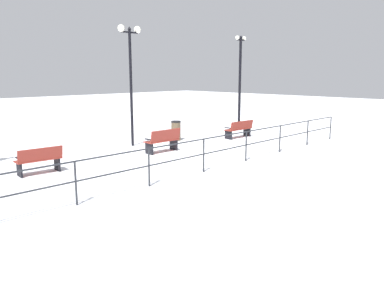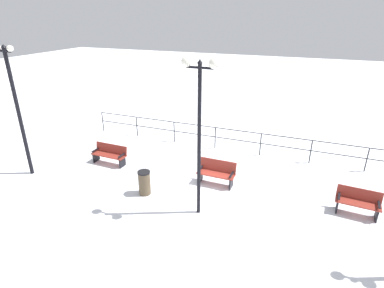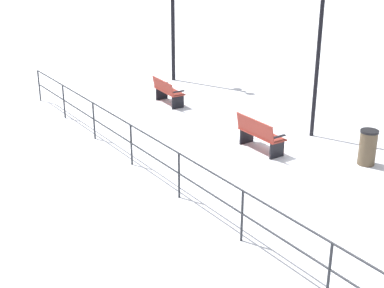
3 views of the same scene
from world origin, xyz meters
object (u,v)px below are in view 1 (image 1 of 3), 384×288
(bench_nearest, at_px, (239,129))
(trash_bin, at_px, (176,131))
(lamppost_middle, at_px, (130,61))
(bench_second, at_px, (163,141))
(bench_third, at_px, (39,160))
(lamppost_near, at_px, (240,74))

(bench_nearest, distance_m, trash_bin, 3.17)
(bench_nearest, height_order, lamppost_middle, lamppost_middle)
(lamppost_middle, distance_m, trash_bin, 3.93)
(bench_second, xyz_separation_m, bench_third, (0.17, 4.96, -0.03))
(bench_nearest, relative_size, trash_bin, 1.76)
(trash_bin, bearing_deg, bench_nearest, -121.37)
(bench_second, bearing_deg, bench_third, 88.88)
(lamppost_middle, relative_size, trash_bin, 5.50)
(bench_second, bearing_deg, lamppost_near, -73.90)
(bench_nearest, distance_m, bench_second, 4.95)
(bench_third, bearing_deg, lamppost_near, -77.36)
(bench_third, bearing_deg, lamppost_middle, -65.22)
(bench_second, xyz_separation_m, lamppost_near, (2.03, -7.46, 2.64))
(bench_second, relative_size, trash_bin, 1.59)
(bench_third, relative_size, lamppost_middle, 0.28)
(bench_nearest, height_order, bench_second, bench_second)
(bench_nearest, bearing_deg, lamppost_near, -49.88)
(lamppost_near, height_order, trash_bin, lamppost_near)
(bench_nearest, xyz_separation_m, trash_bin, (1.65, 2.71, 0.02))
(bench_nearest, relative_size, bench_second, 1.10)
(bench_third, bearing_deg, bench_second, -87.87)
(lamppost_near, bearing_deg, lamppost_middle, 90.00)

